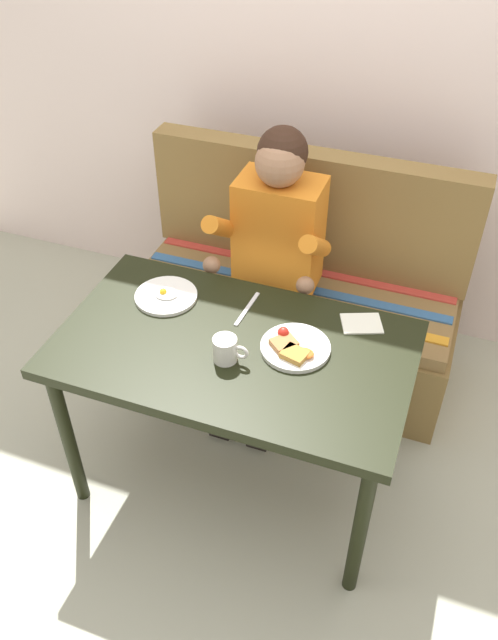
# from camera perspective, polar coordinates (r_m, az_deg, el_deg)

# --- Properties ---
(ground_plane) EXTENTS (8.00, 8.00, 0.00)m
(ground_plane) POSITION_cam_1_polar(r_m,az_deg,el_deg) (2.72, -1.13, -13.64)
(ground_plane) COLOR #AEAF9A
(back_wall) EXTENTS (4.40, 0.10, 2.60)m
(back_wall) POSITION_cam_1_polar(r_m,az_deg,el_deg) (2.96, 8.15, 22.28)
(back_wall) COLOR silver
(back_wall) RESTS_ON ground
(table) EXTENTS (1.20, 0.70, 0.73)m
(table) POSITION_cam_1_polar(r_m,az_deg,el_deg) (2.23, -1.34, -3.76)
(table) COLOR black
(table) RESTS_ON ground
(couch) EXTENTS (1.44, 0.56, 1.00)m
(couch) POSITION_cam_1_polar(r_m,az_deg,el_deg) (2.98, 4.09, 1.44)
(couch) COLOR olive
(couch) RESTS_ON ground
(person) EXTENTS (0.45, 0.61, 1.21)m
(person) POSITION_cam_1_polar(r_m,az_deg,el_deg) (2.62, 2.16, 6.48)
(person) COLOR orange
(person) RESTS_ON ground
(plate_breakfast) EXTENTS (0.23, 0.23, 0.05)m
(plate_breakfast) POSITION_cam_1_polar(r_m,az_deg,el_deg) (2.15, 4.00, -2.42)
(plate_breakfast) COLOR white
(plate_breakfast) RESTS_ON table
(plate_eggs) EXTENTS (0.23, 0.23, 0.04)m
(plate_eggs) POSITION_cam_1_polar(r_m,az_deg,el_deg) (2.38, -7.32, 2.15)
(plate_eggs) COLOR white
(plate_eggs) RESTS_ON table
(coffee_mug) EXTENTS (0.12, 0.08, 0.09)m
(coffee_mug) POSITION_cam_1_polar(r_m,az_deg,el_deg) (2.09, -1.98, -2.58)
(coffee_mug) COLOR white
(coffee_mug) RESTS_ON table
(napkin) EXTENTS (0.17, 0.15, 0.01)m
(napkin) POSITION_cam_1_polar(r_m,az_deg,el_deg) (2.28, 9.89, -0.31)
(napkin) COLOR silver
(napkin) RESTS_ON table
(knife) EXTENTS (0.03, 0.20, 0.00)m
(knife) POSITION_cam_1_polar(r_m,az_deg,el_deg) (2.31, -0.16, 1.00)
(knife) COLOR silver
(knife) RESTS_ON table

